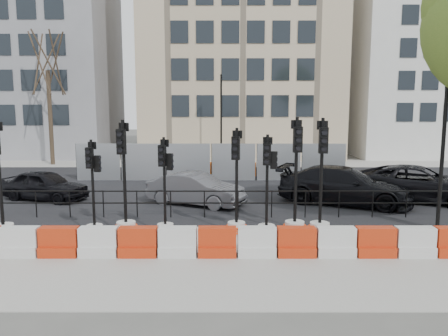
{
  "coord_description": "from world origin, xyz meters",
  "views": [
    {
      "loc": [
        0.71,
        -13.98,
        3.98
      ],
      "look_at": [
        0.7,
        3.0,
        1.55
      ],
      "focal_mm": 35.0,
      "sensor_mm": 36.0,
      "label": 1
    }
  ],
  "objects_px": {
    "lamp_post_near": "(444,131)",
    "traffic_signal_a": "(2,215)",
    "traffic_signal_h": "(320,213)",
    "car_a": "(45,185)",
    "car_c": "(344,186)",
    "traffic_signal_d": "(165,213)"
  },
  "relations": [
    {
      "from": "lamp_post_near",
      "to": "traffic_signal_h",
      "type": "relative_size",
      "value": 1.65
    },
    {
      "from": "lamp_post_near",
      "to": "traffic_signal_h",
      "type": "bearing_deg",
      "value": -172.58
    },
    {
      "from": "traffic_signal_a",
      "to": "traffic_signal_d",
      "type": "distance_m",
      "value": 4.87
    },
    {
      "from": "car_c",
      "to": "traffic_signal_h",
      "type": "bearing_deg",
      "value": -179.7
    },
    {
      "from": "lamp_post_near",
      "to": "car_c",
      "type": "bearing_deg",
      "value": 116.05
    },
    {
      "from": "traffic_signal_d",
      "to": "traffic_signal_h",
      "type": "distance_m",
      "value": 4.74
    },
    {
      "from": "traffic_signal_a",
      "to": "traffic_signal_d",
      "type": "xyz_separation_m",
      "value": [
        4.86,
        0.3,
        -0.02
      ]
    },
    {
      "from": "traffic_signal_h",
      "to": "car_c",
      "type": "bearing_deg",
      "value": 66.22
    },
    {
      "from": "traffic_signal_a",
      "to": "car_a",
      "type": "xyz_separation_m",
      "value": [
        -0.93,
        5.42,
        -0.1
      ]
    },
    {
      "from": "traffic_signal_h",
      "to": "car_a",
      "type": "relative_size",
      "value": 0.89
    },
    {
      "from": "traffic_signal_h",
      "to": "car_c",
      "type": "xyz_separation_m",
      "value": [
        1.94,
        4.44,
        0.02
      ]
    },
    {
      "from": "car_a",
      "to": "car_c",
      "type": "bearing_deg",
      "value": -74.46
    },
    {
      "from": "traffic_signal_d",
      "to": "car_a",
      "type": "distance_m",
      "value": 7.73
    },
    {
      "from": "traffic_signal_h",
      "to": "lamp_post_near",
      "type": "bearing_deg",
      "value": 7.22
    },
    {
      "from": "traffic_signal_a",
      "to": "traffic_signal_d",
      "type": "height_order",
      "value": "traffic_signal_a"
    },
    {
      "from": "traffic_signal_d",
      "to": "car_a",
      "type": "relative_size",
      "value": 0.75
    },
    {
      "from": "lamp_post_near",
      "to": "traffic_signal_a",
      "type": "xyz_separation_m",
      "value": [
        -13.47,
        -0.71,
        -2.48
      ]
    },
    {
      "from": "car_a",
      "to": "traffic_signal_a",
      "type": "bearing_deg",
      "value": -151.13
    },
    {
      "from": "traffic_signal_h",
      "to": "car_a",
      "type": "distance_m",
      "value": 11.76
    },
    {
      "from": "traffic_signal_h",
      "to": "car_c",
      "type": "height_order",
      "value": "traffic_signal_h"
    },
    {
      "from": "lamp_post_near",
      "to": "car_c",
      "type": "relative_size",
      "value": 1.05
    },
    {
      "from": "lamp_post_near",
      "to": "traffic_signal_a",
      "type": "distance_m",
      "value": 13.71
    }
  ]
}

